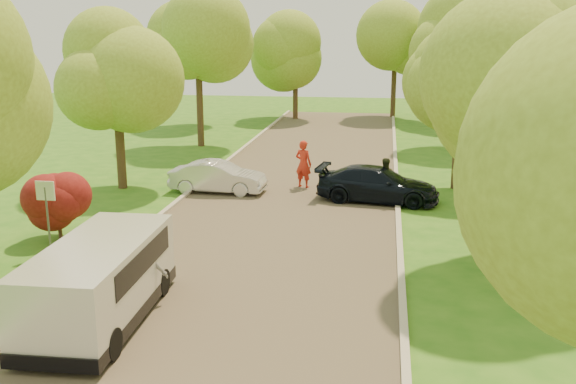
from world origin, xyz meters
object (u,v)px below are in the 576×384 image
Objects in this scene: skateboarder at (145,268)px; minivan at (100,281)px; dark_sedan at (378,184)px; person_olive at (384,179)px; silver_sedan at (218,177)px; street_sign at (46,202)px; longboard at (147,300)px; person_striped at (303,164)px.

minivan is at bearing 43.30° from skateboarder.
person_olive is at bearing -29.61° from dark_sedan.
silver_sedan is 0.83× the size of dark_sedan.
street_sign reaches higher than longboard.
minivan is 13.31m from person_striped.
dark_sedan is 0.42m from person_olive.
dark_sedan is 3.53m from person_striped.
longboard is 12.22m from person_striped.
person_striped reaches higher than person_olive.
skateboarder is at bearing -171.83° from silver_sedan.
skateboarder is (1.08, -10.66, 0.27)m from silver_sedan.
silver_sedan is 6.28m from dark_sedan.
street_sign reaches higher than minivan.
longboard is at bearing 102.29° from person_striped.
longboard is at bearing 161.08° from dark_sedan.
longboard is at bearing -171.83° from silver_sedan.
street_sign is 1.38× the size of skateboarder.
longboard is (1.08, -10.66, -0.53)m from silver_sedan.
silver_sedan is at bearing -99.52° from skateboarder.
silver_sedan is at bearing 44.88° from person_striped.
person_striped reaches higher than minivan.
person_striped reaches higher than longboard.
person_olive is (5.42, 10.53, -0.09)m from skateboarder.
silver_sedan is at bearing 70.15° from street_sign.
dark_sedan is at bearing -91.75° from silver_sedan.
minivan is at bearing 100.42° from person_striped.
minivan is at bearing 43.30° from longboard.
longboard is 0.52× the size of person_olive.
silver_sedan is (2.84, 7.87, -0.94)m from street_sign.
longboard is (3.92, -2.79, -1.48)m from street_sign.
minivan is at bearing 45.67° from person_olive.
dark_sedan is at bearing -132.20° from skateboarder.
street_sign is 0.58× the size of silver_sedan.
person_olive reaches higher than dark_sedan.
street_sign is 1.36× the size of person_olive.
person_striped is at bearing 67.45° from dark_sedan.
dark_sedan is 11.46m from longboard.
silver_sedan is at bearing -17.92° from person_olive.
person_striped is (2.77, 13.02, 0.02)m from minivan.
skateboarder reaches higher than longboard.
silver_sedan is 2.35× the size of person_olive.
longboard is (0.63, 1.02, -0.87)m from minivan.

